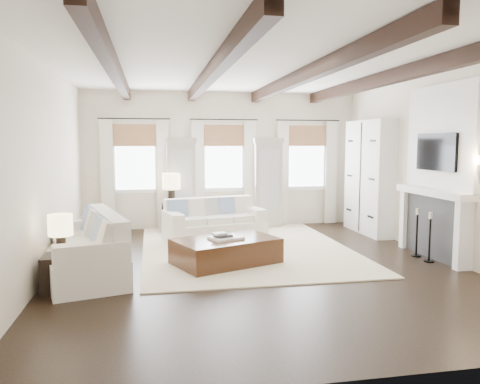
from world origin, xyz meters
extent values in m
plane|color=black|center=(0.00, 0.00, 0.00)|extent=(7.50, 7.50, 0.00)
cube|color=silver|center=(0.00, 3.75, 1.60)|extent=(6.50, 0.04, 3.20)
cube|color=silver|center=(0.00, -3.75, 1.60)|extent=(6.50, 0.04, 3.20)
cube|color=silver|center=(-3.25, 0.00, 1.60)|extent=(0.04, 7.50, 3.20)
cube|color=silver|center=(3.25, 0.00, 1.60)|extent=(0.04, 7.50, 3.20)
cube|color=white|center=(0.00, 0.00, 3.20)|extent=(6.50, 7.50, 0.04)
cube|color=black|center=(-2.20, 0.00, 3.08)|extent=(0.16, 7.40, 0.22)
cube|color=black|center=(-0.75, 0.00, 3.08)|extent=(0.16, 7.40, 0.22)
cube|color=black|center=(0.75, 0.00, 3.08)|extent=(0.16, 7.40, 0.22)
cube|color=black|center=(2.20, 0.00, 3.08)|extent=(0.16, 7.40, 0.22)
cube|color=white|center=(-2.05, 3.72, 1.65)|extent=(0.90, 0.03, 1.45)
cube|color=#956542|center=(-2.05, 3.66, 2.18)|extent=(0.94, 0.04, 0.50)
cube|color=white|center=(-2.67, 3.62, 1.27)|extent=(0.28, 0.08, 2.50)
cube|color=white|center=(-1.43, 3.62, 1.27)|extent=(0.28, 0.08, 2.50)
cylinder|color=black|center=(-2.05, 3.61, 2.55)|extent=(1.60, 0.02, 0.02)
cube|color=white|center=(0.00, 3.72, 1.65)|extent=(0.90, 0.03, 1.45)
cube|color=#956542|center=(0.00, 3.66, 2.18)|extent=(0.94, 0.04, 0.50)
cube|color=white|center=(-0.62, 3.62, 1.27)|extent=(0.28, 0.08, 2.50)
cube|color=white|center=(0.62, 3.62, 1.27)|extent=(0.28, 0.08, 2.50)
cylinder|color=black|center=(0.00, 3.61, 2.55)|extent=(1.60, 0.02, 0.02)
cube|color=white|center=(2.05, 3.72, 1.65)|extent=(0.90, 0.03, 1.45)
cube|color=#956542|center=(2.05, 3.66, 2.18)|extent=(0.94, 0.04, 0.50)
cube|color=white|center=(1.43, 3.62, 1.27)|extent=(0.28, 0.08, 2.50)
cube|color=white|center=(2.67, 3.62, 1.27)|extent=(0.28, 0.08, 2.50)
cylinder|color=black|center=(2.05, 3.61, 2.55)|extent=(1.60, 0.02, 0.02)
cube|color=#B4ADA1|center=(-1.02, 3.53, 1.00)|extent=(0.64, 0.38, 2.00)
cube|color=#B2B7BA|center=(-1.02, 3.33, 1.15)|extent=(0.48, 0.02, 1.40)
cube|color=#B4ADA1|center=(-1.02, 3.53, 2.06)|extent=(0.70, 0.42, 0.12)
cube|color=#B4ADA1|center=(1.02, 3.53, 1.00)|extent=(0.64, 0.38, 2.00)
cube|color=#B2B7BA|center=(1.02, 3.33, 1.15)|extent=(0.48, 0.02, 1.40)
cube|color=#B4ADA1|center=(1.02, 3.53, 2.06)|extent=(0.70, 0.42, 0.12)
cube|color=#2A2A2D|center=(3.16, 0.00, 0.55)|extent=(0.18, 1.50, 1.10)
cube|color=black|center=(3.13, 0.00, 0.40)|extent=(0.10, 0.90, 0.70)
cube|color=white|center=(3.12, -0.82, 0.55)|extent=(0.26, 0.14, 1.10)
cube|color=white|center=(3.12, 0.82, 0.55)|extent=(0.26, 0.14, 1.10)
cube|color=white|center=(3.09, 0.00, 1.16)|extent=(0.32, 1.90, 0.12)
cube|color=white|center=(3.20, 0.00, 2.10)|extent=(0.10, 1.90, 1.80)
cube|color=black|center=(3.13, 0.00, 1.85)|extent=(0.07, 1.10, 0.64)
cylinder|color=#FFD899|center=(3.15, -1.05, 1.75)|extent=(0.10, 0.10, 0.14)
cube|color=silver|center=(3.05, 2.35, 1.25)|extent=(0.40, 1.70, 2.50)
cube|color=black|center=(2.84, 2.35, 1.25)|extent=(0.01, 0.02, 2.40)
cube|color=beige|center=(0.04, 1.29, 0.01)|extent=(3.84, 4.81, 0.02)
cube|color=white|center=(-0.43, 2.18, 0.19)|extent=(2.16, 1.33, 0.38)
cube|color=white|center=(-0.50, 2.52, 0.62)|extent=(1.91, 0.63, 0.48)
cube|color=white|center=(-1.29, 1.98, 0.51)|extent=(0.43, 0.89, 0.25)
cube|color=white|center=(0.43, 2.37, 0.51)|extent=(0.43, 0.89, 0.25)
cube|color=white|center=(-0.96, 2.01, 0.45)|extent=(0.65, 0.68, 0.13)
cube|color=white|center=(-0.42, 2.13, 0.45)|extent=(0.65, 0.68, 0.13)
cube|color=white|center=(0.12, 2.25, 0.45)|extent=(0.65, 0.68, 0.13)
cube|color=#6C83AB|center=(-1.17, 2.20, 0.65)|extent=(0.44, 0.29, 0.42)
cube|color=silver|center=(-0.82, 2.28, 0.65)|extent=(0.44, 0.29, 0.42)
cube|color=beige|center=(-0.47, 2.36, 0.65)|extent=(0.44, 0.29, 0.42)
cube|color=#6C83AB|center=(-0.12, 2.44, 0.65)|extent=(0.44, 0.29, 0.42)
cube|color=silver|center=(0.23, 2.52, 0.65)|extent=(0.44, 0.29, 0.42)
cube|color=white|center=(-2.74, -0.07, 0.21)|extent=(1.56, 2.42, 0.43)
cube|color=white|center=(-2.36, 0.03, 0.69)|extent=(0.78, 2.12, 0.53)
cube|color=white|center=(-2.99, 0.87, 0.56)|extent=(1.00, 0.52, 0.28)
cube|color=white|center=(-2.48, -1.02, 0.56)|extent=(1.00, 0.52, 0.28)
cube|color=white|center=(-2.95, 0.51, 0.50)|extent=(0.77, 0.74, 0.15)
cube|color=white|center=(-2.79, -0.09, 0.50)|extent=(0.77, 0.74, 0.15)
cube|color=white|center=(-2.63, -0.68, 0.50)|extent=(0.77, 0.74, 0.15)
cube|color=#6C83AB|center=(-2.75, 0.75, 0.72)|extent=(0.34, 0.49, 0.46)
cube|color=silver|center=(-2.64, 0.37, 0.72)|extent=(0.34, 0.49, 0.46)
cube|color=beige|center=(-2.54, -0.02, 0.72)|extent=(0.34, 0.49, 0.46)
cube|color=#6C83AB|center=(-2.43, -0.40, 0.72)|extent=(0.34, 0.49, 0.46)
cube|color=silver|center=(-2.33, -0.79, 0.72)|extent=(0.34, 0.49, 0.46)
cube|color=black|center=(-0.50, 0.25, 0.21)|extent=(1.90, 1.56, 0.43)
cube|color=white|center=(-0.51, 0.21, 0.45)|extent=(0.61, 0.54, 0.04)
cube|color=#262628|center=(-0.55, 0.20, 0.49)|extent=(0.32, 0.28, 0.04)
cube|color=beige|center=(-0.62, 0.21, 0.52)|extent=(0.27, 0.24, 0.03)
cube|color=black|center=(-2.91, -0.73, 0.25)|extent=(0.49, 0.49, 0.49)
cylinder|color=black|center=(-2.91, -0.73, 0.63)|extent=(0.13, 0.13, 0.27)
cylinder|color=#F9D89E|center=(-2.91, -0.73, 0.91)|extent=(0.32, 0.32, 0.29)
cube|color=black|center=(-1.26, 3.09, 0.33)|extent=(0.44, 0.44, 0.66)
cylinder|color=black|center=(-1.26, 3.09, 0.82)|extent=(0.15, 0.15, 0.33)
cylinder|color=#F9D89E|center=(-1.26, 3.09, 1.16)|extent=(0.40, 0.40, 0.35)
cylinder|color=black|center=(2.90, -0.26, 0.01)|extent=(0.17, 0.17, 0.02)
cylinder|color=black|center=(2.90, -0.26, 0.38)|extent=(0.03, 0.03, 0.75)
cylinder|color=beige|center=(2.90, -0.26, 0.79)|extent=(0.06, 0.06, 0.11)
cylinder|color=black|center=(2.90, 0.13, 0.01)|extent=(0.17, 0.17, 0.02)
cylinder|color=black|center=(2.90, 0.13, 0.38)|extent=(0.03, 0.03, 0.76)
cylinder|color=beige|center=(2.90, 0.13, 0.80)|extent=(0.07, 0.07, 0.11)
camera|label=1|loc=(-1.70, -7.27, 2.00)|focal=35.00mm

